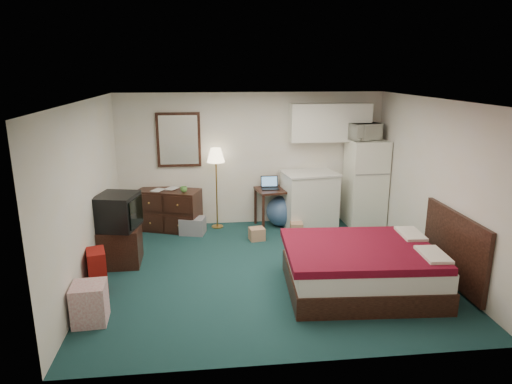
{
  "coord_description": "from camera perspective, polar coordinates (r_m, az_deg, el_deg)",
  "views": [
    {
      "loc": [
        -0.88,
        -6.22,
        2.91
      ],
      "look_at": [
        -0.15,
        0.23,
        1.15
      ],
      "focal_mm": 32.0,
      "sensor_mm": 36.0,
      "label": 1
    }
  ],
  "objects": [
    {
      "name": "floor",
      "position": [
        6.92,
        1.43,
        -9.71
      ],
      "size": [
        5.0,
        4.5,
        0.01
      ],
      "primitive_type": "cube",
      "color": "#153535",
      "rests_on": "ground"
    },
    {
      "name": "ceiling",
      "position": [
        6.3,
        1.58,
        11.4
      ],
      "size": [
        5.0,
        4.5,
        0.01
      ],
      "primitive_type": "cube",
      "color": "beige",
      "rests_on": "walls"
    },
    {
      "name": "walls",
      "position": [
        6.5,
        1.5,
        0.34
      ],
      "size": [
        5.01,
        4.51,
        2.5
      ],
      "color": "beige",
      "rests_on": "floor"
    },
    {
      "name": "mirror",
      "position": [
        8.55,
        -9.64,
        6.45
      ],
      "size": [
        0.8,
        0.06,
        1.0
      ],
      "primitive_type": null,
      "color": "white",
      "rests_on": "walls"
    },
    {
      "name": "upper_cabinets",
      "position": [
        8.67,
        9.24,
        8.59
      ],
      "size": [
        1.5,
        0.35,
        0.7
      ],
      "primitive_type": null,
      "color": "white",
      "rests_on": "walls"
    },
    {
      "name": "headboard",
      "position": [
        6.81,
        23.53,
        -6.45
      ],
      "size": [
        0.06,
        1.56,
        1.0
      ],
      "primitive_type": null,
      "color": "black",
      "rests_on": "walls"
    },
    {
      "name": "dresser",
      "position": [
        8.61,
        -10.76,
        -2.2
      ],
      "size": [
        1.23,
        0.86,
        0.77
      ],
      "primitive_type": null,
      "rotation": [
        0.0,
        0.0,
        -0.34
      ],
      "color": "black",
      "rests_on": "floor"
    },
    {
      "name": "floor_lamp",
      "position": [
        8.51,
        -4.95,
        0.44
      ],
      "size": [
        0.35,
        0.35,
        1.52
      ],
      "primitive_type": null,
      "rotation": [
        0.0,
        0.0,
        -0.06
      ],
      "color": "gold",
      "rests_on": "floor"
    },
    {
      "name": "desk",
      "position": [
        8.63,
        2.07,
        -2.0
      ],
      "size": [
        0.67,
        0.67,
        0.74
      ],
      "primitive_type": null,
      "rotation": [
        0.0,
        0.0,
        0.17
      ],
      "color": "black",
      "rests_on": "floor"
    },
    {
      "name": "exercise_ball",
      "position": [
        8.7,
        3.2,
        -2.4
      ],
      "size": [
        0.68,
        0.68,
        0.58
      ],
      "primitive_type": "sphere",
      "rotation": [
        0.0,
        0.0,
        0.19
      ],
      "color": "#385683",
      "rests_on": "floor"
    },
    {
      "name": "kitchen_counter",
      "position": [
        8.64,
        6.64,
        -1.07
      ],
      "size": [
        1.03,
        0.84,
        1.03
      ],
      "primitive_type": null,
      "rotation": [
        0.0,
        0.0,
        0.14
      ],
      "color": "white",
      "rests_on": "floor"
    },
    {
      "name": "fridge",
      "position": [
        8.89,
        13.49,
        1.12
      ],
      "size": [
        0.69,
        0.69,
        1.64
      ],
      "primitive_type": null,
      "rotation": [
        0.0,
        0.0,
        0.02
      ],
      "color": "white",
      "rests_on": "floor"
    },
    {
      "name": "bed",
      "position": [
        6.37,
        13.06,
        -9.3
      ],
      "size": [
        2.06,
        1.65,
        0.63
      ],
      "primitive_type": null,
      "rotation": [
        0.0,
        0.0,
        -0.06
      ],
      "color": "#510511",
      "rests_on": "floor"
    },
    {
      "name": "tv_stand",
      "position": [
        7.34,
        -16.55,
        -6.39
      ],
      "size": [
        0.6,
        0.65,
        0.59
      ],
      "primitive_type": null,
      "rotation": [
        0.0,
        0.0,
        0.02
      ],
      "color": "black",
      "rests_on": "floor"
    },
    {
      "name": "suitcase",
      "position": [
        6.53,
        -19.23,
        -9.35
      ],
      "size": [
        0.32,
        0.41,
        0.6
      ],
      "primitive_type": null,
      "rotation": [
        0.0,
        0.0,
        0.28
      ],
      "color": "#600B10",
      "rests_on": "floor"
    },
    {
      "name": "retail_box",
      "position": [
        5.86,
        -20.07,
        -12.95
      ],
      "size": [
        0.41,
        0.41,
        0.48
      ],
      "primitive_type": null,
      "rotation": [
        0.0,
        0.0,
        0.06
      ],
      "color": "white",
      "rests_on": "floor"
    },
    {
      "name": "file_bin",
      "position": [
        8.39,
        -7.92,
        -4.19
      ],
      "size": [
        0.5,
        0.42,
        0.3
      ],
      "primitive_type": null,
      "rotation": [
        0.0,
        0.0,
        -0.24
      ],
      "color": "gray",
      "rests_on": "floor"
    },
    {
      "name": "cardboard_box_a",
      "position": [
        8.03,
        0.11,
        -5.26
      ],
      "size": [
        0.29,
        0.26,
        0.22
      ],
      "primitive_type": null,
      "rotation": [
        0.0,
        0.0,
        0.17
      ],
      "color": "tan",
      "rests_on": "floor"
    },
    {
      "name": "cardboard_box_b",
      "position": [
        8.24,
        5.08,
        -4.65
      ],
      "size": [
        0.23,
        0.27,
        0.25
      ],
      "primitive_type": null,
      "rotation": [
        0.0,
        0.0,
        -0.08
      ],
      "color": "tan",
      "rests_on": "floor"
    },
    {
      "name": "laptop",
      "position": [
        8.5,
        1.78,
        1.09
      ],
      "size": [
        0.33,
        0.27,
        0.22
      ],
      "primitive_type": null,
      "rotation": [
        0.0,
        0.0,
        -0.01
      ],
      "color": "black",
      "rests_on": "desk"
    },
    {
      "name": "crt_tv",
      "position": [
        7.12,
        -16.92,
        -2.33
      ],
      "size": [
        0.69,
        0.72,
        0.53
      ],
      "primitive_type": null,
      "rotation": [
        0.0,
        0.0,
        -0.22
      ],
      "color": "black",
      "rests_on": "tv_stand"
    },
    {
      "name": "microwave",
      "position": [
        8.68,
        13.37,
        7.59
      ],
      "size": [
        0.63,
        0.47,
        0.38
      ],
      "primitive_type": "imported",
      "rotation": [
        0.0,
        0.0,
        0.31
      ],
      "color": "white",
      "rests_on": "fridge"
    },
    {
      "name": "book_a",
      "position": [
        8.5,
        -12.71,
        1.01
      ],
      "size": [
        0.17,
        0.1,
        0.25
      ],
      "primitive_type": "imported",
      "rotation": [
        0.0,
        0.0,
        -0.5
      ],
      "color": "tan",
      "rests_on": "dresser"
    },
    {
      "name": "book_b",
      "position": [
        8.56,
        -11.03,
        1.21
      ],
      "size": [
        0.17,
        0.12,
        0.25
      ],
      "primitive_type": "imported",
      "rotation": [
        0.0,
        0.0,
        -0.57
      ],
      "color": "tan",
      "rests_on": "dresser"
    },
    {
      "name": "mug",
      "position": [
        8.29,
        -9.02,
        0.42
      ],
      "size": [
        0.15,
        0.13,
        0.13
      ],
      "primitive_type": "imported",
      "rotation": [
        0.0,
        0.0,
        -0.24
      ],
      "color": "#579C41",
      "rests_on": "dresser"
    }
  ]
}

